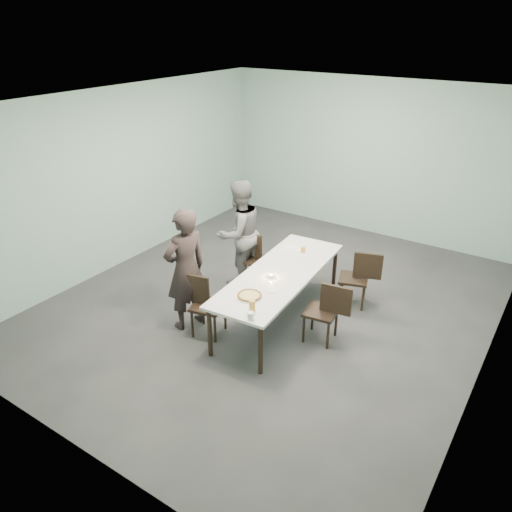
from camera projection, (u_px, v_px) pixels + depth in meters
The scene contains 16 objects.
ground at pixel (273, 304), 7.66m from camera, with size 7.00×7.00×0.00m, color #333335.
room_shell at pixel (275, 176), 6.77m from camera, with size 6.02×7.02×3.01m.
table at pixel (279, 276), 6.99m from camera, with size 1.09×2.66×0.75m.
chair_near_left at pixel (203, 301), 6.76m from camera, with size 0.65×0.50×0.87m.
chair_far_left at pixel (256, 256), 8.01m from camera, with size 0.62×0.43×0.87m.
chair_near_right at pixel (327, 309), 6.58m from camera, with size 0.63×0.47×0.87m.
chair_far_right at pixel (359, 275), 7.43m from camera, with size 0.65×0.53×0.87m.
diner_near at pixel (186, 270), 6.77m from camera, with size 0.64×0.42×1.76m, color black.
diner_far at pixel (239, 233), 7.94m from camera, with size 0.84×0.65×1.73m, color slate.
pizza at pixel (250, 296), 6.36m from camera, with size 0.34×0.34×0.04m.
side_plate at pixel (272, 290), 6.52m from camera, with size 0.18×0.18×0.01m, color white.
beer_glass at pixel (252, 306), 6.03m from camera, with size 0.08×0.08×0.15m, color gold.
water_tumbler at pixel (251, 316), 5.89m from camera, with size 0.08×0.08×0.09m, color silver.
tealight at pixel (271, 276), 6.82m from camera, with size 0.06×0.06×0.05m.
amber_tumbler at pixel (303, 249), 7.56m from camera, with size 0.07×0.07×0.08m, color gold.
menu at pixel (293, 248), 7.69m from camera, with size 0.30×0.22×0.01m, color silver.
Camera 1 is at (3.42, -5.62, 4.00)m, focal length 35.00 mm.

